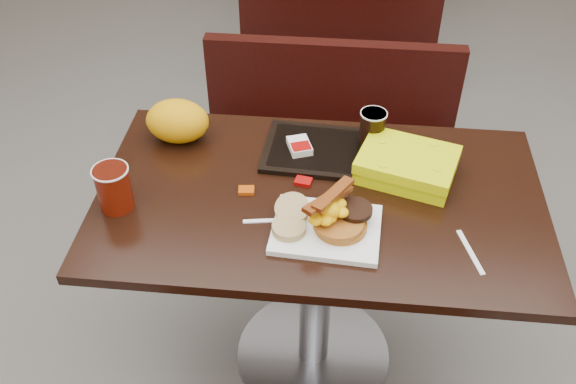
# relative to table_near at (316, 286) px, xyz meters

# --- Properties ---
(floor) EXTENTS (6.00, 7.00, 0.01)m
(floor) POSITION_rel_table_near_xyz_m (0.00, 0.00, -0.38)
(floor) COLOR slate
(floor) RESTS_ON ground
(table_near) EXTENTS (1.20, 0.70, 0.75)m
(table_near) POSITION_rel_table_near_xyz_m (0.00, 0.00, 0.00)
(table_near) COLOR black
(table_near) RESTS_ON floor
(bench_near_n) EXTENTS (1.00, 0.46, 0.72)m
(bench_near_n) POSITION_rel_table_near_xyz_m (0.00, 0.70, -0.02)
(bench_near_n) COLOR black
(bench_near_n) RESTS_ON floor
(bench_far_s) EXTENTS (1.00, 0.46, 0.72)m
(bench_far_s) POSITION_rel_table_near_xyz_m (0.00, 1.90, -0.02)
(bench_far_s) COLOR black
(bench_far_s) RESTS_ON floor
(platter) EXTENTS (0.28, 0.23, 0.02)m
(platter) POSITION_rel_table_near_xyz_m (0.02, -0.14, 0.38)
(platter) COLOR white
(platter) RESTS_ON table_near
(pancake_stack) EXTENTS (0.16, 0.16, 0.03)m
(pancake_stack) POSITION_rel_table_near_xyz_m (0.06, -0.14, 0.40)
(pancake_stack) COLOR #A5681B
(pancake_stack) RESTS_ON platter
(sausage_patty) EXTENTS (0.11, 0.11, 0.01)m
(sausage_patty) POSITION_rel_table_near_xyz_m (0.09, -0.10, 0.43)
(sausage_patty) COLOR black
(sausage_patty) RESTS_ON pancake_stack
(scrambled_eggs) EXTENTS (0.09, 0.08, 0.05)m
(scrambled_eggs) POSITION_rel_table_near_xyz_m (0.03, -0.13, 0.44)
(scrambled_eggs) COLOR #F3AC04
(scrambled_eggs) RESTS_ON pancake_stack
(bacon_strips) EXTENTS (0.16, 0.18, 0.01)m
(bacon_strips) POSITION_rel_table_near_xyz_m (0.02, -0.12, 0.47)
(bacon_strips) COLOR #451304
(bacon_strips) RESTS_ON scrambled_eggs
(muffin_bottom) EXTENTS (0.11, 0.11, 0.02)m
(muffin_bottom) POSITION_rel_table_near_xyz_m (-0.07, -0.16, 0.40)
(muffin_bottom) COLOR tan
(muffin_bottom) RESTS_ON platter
(muffin_top) EXTENTS (0.11, 0.11, 0.05)m
(muffin_top) POSITION_rel_table_near_xyz_m (-0.07, -0.10, 0.41)
(muffin_top) COLOR tan
(muffin_top) RESTS_ON platter
(coffee_cup_near) EXTENTS (0.10, 0.10, 0.12)m
(coffee_cup_near) POSITION_rel_table_near_xyz_m (-0.53, -0.10, 0.44)
(coffee_cup_near) COLOR maroon
(coffee_cup_near) RESTS_ON table_near
(fork) EXTENTS (0.13, 0.04, 0.00)m
(fork) POSITION_rel_table_near_xyz_m (-0.14, -0.12, 0.38)
(fork) COLOR white
(fork) RESTS_ON table_near
(knife) EXTENTS (0.05, 0.15, 0.00)m
(knife) POSITION_rel_table_near_xyz_m (0.38, -0.17, 0.38)
(knife) COLOR white
(knife) RESTS_ON table_near
(condiment_syrup) EXTENTS (0.05, 0.04, 0.01)m
(condiment_syrup) POSITION_rel_table_near_xyz_m (-0.20, -0.01, 0.38)
(condiment_syrup) COLOR #A93B07
(condiment_syrup) RESTS_ON table_near
(condiment_ketchup) EXTENTS (0.05, 0.04, 0.01)m
(condiment_ketchup) POSITION_rel_table_near_xyz_m (-0.05, 0.04, 0.38)
(condiment_ketchup) COLOR #8C0504
(condiment_ketchup) RESTS_ON table_near
(tray) EXTENTS (0.36, 0.26, 0.02)m
(tray) POSITION_rel_table_near_xyz_m (-0.00, 0.18, 0.38)
(tray) COLOR black
(tray) RESTS_ON table_near
(hashbrown_sleeve_left) EXTENTS (0.08, 0.10, 0.02)m
(hashbrown_sleeve_left) POSITION_rel_table_near_xyz_m (-0.07, 0.18, 0.40)
(hashbrown_sleeve_left) COLOR silver
(hashbrown_sleeve_left) RESTS_ON tray
(coffee_cup_far) EXTENTS (0.09, 0.09, 0.10)m
(coffee_cup_far) POSITION_rel_table_near_xyz_m (0.13, 0.23, 0.44)
(coffee_cup_far) COLOR black
(coffee_cup_far) RESTS_ON tray
(clamshell) EXTENTS (0.30, 0.26, 0.07)m
(clamshell) POSITION_rel_table_near_xyz_m (0.23, 0.11, 0.41)
(clamshell) COLOR #D2DA03
(clamshell) RESTS_ON table_near
(paper_bag) EXTENTS (0.22, 0.20, 0.13)m
(paper_bag) POSITION_rel_table_near_xyz_m (-0.43, 0.21, 0.44)
(paper_bag) COLOR #EBA607
(paper_bag) RESTS_ON table_near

